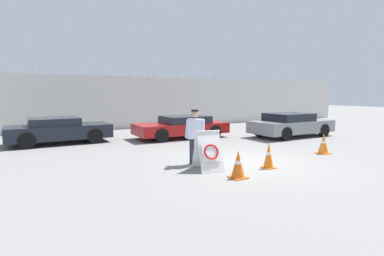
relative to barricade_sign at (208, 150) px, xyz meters
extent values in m
plane|color=gray|center=(1.64, 0.32, -0.57)|extent=(90.00, 90.00, 0.00)
cube|color=silver|center=(1.64, 11.47, 1.07)|extent=(36.00, 0.30, 3.29)
torus|color=gray|center=(-5.90, 11.47, 2.94)|extent=(0.47, 0.03, 0.47)
torus|color=gray|center=(-4.22, 11.47, 2.94)|extent=(0.47, 0.03, 0.47)
torus|color=gray|center=(-2.55, 11.47, 2.94)|extent=(0.47, 0.03, 0.47)
torus|color=gray|center=(-0.87, 11.47, 2.94)|extent=(0.47, 0.03, 0.47)
torus|color=gray|center=(0.80, 11.47, 2.94)|extent=(0.47, 0.03, 0.47)
torus|color=gray|center=(2.48, 11.47, 2.94)|extent=(0.47, 0.03, 0.47)
torus|color=gray|center=(4.16, 11.47, 2.94)|extent=(0.47, 0.03, 0.47)
torus|color=gray|center=(5.83, 11.47, 2.94)|extent=(0.47, 0.03, 0.47)
torus|color=gray|center=(7.51, 11.47, 2.94)|extent=(0.47, 0.03, 0.47)
torus|color=gray|center=(9.19, 11.47, 2.94)|extent=(0.47, 0.03, 0.47)
torus|color=gray|center=(10.86, 11.47, 2.94)|extent=(0.47, 0.03, 0.47)
torus|color=gray|center=(12.54, 11.47, 2.94)|extent=(0.47, 0.03, 0.47)
torus|color=gray|center=(14.21, 11.47, 2.94)|extent=(0.47, 0.03, 0.47)
torus|color=gray|center=(15.89, 11.47, 2.94)|extent=(0.47, 0.03, 0.47)
torus|color=gray|center=(17.57, 11.47, 2.94)|extent=(0.47, 0.03, 0.47)
torus|color=gray|center=(19.24, 11.47, 2.94)|extent=(0.47, 0.03, 0.47)
cube|color=white|center=(-0.02, -0.15, -0.02)|extent=(0.75, 0.54, 1.11)
cube|color=white|center=(0.03, 0.26, -0.02)|extent=(0.75, 0.54, 1.11)
cube|color=white|center=(0.01, 0.06, 0.55)|extent=(0.74, 0.16, 0.05)
cube|color=white|center=(-0.03, -0.19, 0.00)|extent=(0.58, 0.29, 0.53)
torus|color=red|center=(-0.03, -0.20, 0.00)|extent=(0.47, 0.27, 0.44)
cylinder|color=#232838|center=(0.04, 0.74, -0.17)|extent=(0.15, 0.15, 0.81)
cylinder|color=#232838|center=(-0.10, 0.85, -0.17)|extent=(0.15, 0.15, 0.81)
cube|color=silver|center=(-0.03, 0.79, 0.55)|extent=(0.47, 0.43, 0.62)
sphere|color=tan|center=(-0.03, 0.79, 1.01)|extent=(0.22, 0.22, 0.22)
cylinder|color=silver|center=(0.18, 0.63, 0.56)|extent=(0.09, 0.09, 0.59)
cylinder|color=silver|center=(-0.17, 1.03, 0.54)|extent=(0.27, 0.32, 0.58)
cylinder|color=black|center=(-0.03, 0.79, 1.12)|extent=(0.23, 0.23, 0.05)
cube|color=orange|center=(1.70, -0.65, -0.56)|extent=(0.35, 0.35, 0.03)
cone|color=orange|center=(1.70, -0.65, -0.17)|extent=(0.30, 0.30, 0.74)
cylinder|color=white|center=(1.70, -0.65, -0.14)|extent=(0.15, 0.15, 0.10)
cube|color=orange|center=(0.26, -1.08, -0.56)|extent=(0.42, 0.42, 0.03)
cone|color=orange|center=(0.26, -1.08, -0.19)|extent=(0.36, 0.36, 0.71)
cylinder|color=white|center=(0.26, -1.08, -0.15)|extent=(0.18, 0.18, 0.10)
cube|color=orange|center=(5.00, 0.08, -0.56)|extent=(0.44, 0.44, 0.03)
cone|color=orange|center=(5.00, 0.08, -0.18)|extent=(0.37, 0.37, 0.72)
cylinder|color=white|center=(5.00, 0.08, -0.15)|extent=(0.19, 0.19, 0.10)
cylinder|color=black|center=(-2.19, 8.11, -0.24)|extent=(0.67, 0.23, 0.66)
cylinder|color=black|center=(-2.10, 6.33, -0.24)|extent=(0.67, 0.23, 0.66)
cylinder|color=black|center=(-4.84, 7.98, -0.24)|extent=(0.67, 0.23, 0.66)
cylinder|color=black|center=(-4.75, 6.20, -0.24)|extent=(0.67, 0.23, 0.66)
cube|color=black|center=(-3.47, 7.15, -0.04)|extent=(4.37, 2.11, 0.59)
cube|color=black|center=(-3.68, 7.14, 0.42)|extent=(2.14, 1.81, 0.33)
cylinder|color=black|center=(0.63, 5.21, -0.25)|extent=(0.65, 0.21, 0.65)
cylinder|color=black|center=(0.61, 7.04, -0.25)|extent=(0.65, 0.21, 0.65)
cylinder|color=black|center=(3.48, 5.24, -0.25)|extent=(0.65, 0.21, 0.65)
cylinder|color=black|center=(3.46, 7.06, -0.25)|extent=(0.65, 0.21, 0.65)
cube|color=maroon|center=(2.04, 6.14, -0.09)|extent=(4.62, 1.98, 0.52)
cube|color=black|center=(2.27, 6.14, 0.35)|extent=(2.22, 1.76, 0.36)
cylinder|color=black|center=(8.65, 4.88, -0.24)|extent=(0.67, 0.23, 0.66)
cylinder|color=black|center=(8.73, 3.06, -0.24)|extent=(0.67, 0.23, 0.66)
cylinder|color=black|center=(5.91, 4.77, -0.24)|extent=(0.67, 0.23, 0.66)
cylinder|color=black|center=(5.99, 2.94, -0.24)|extent=(0.67, 0.23, 0.66)
cube|color=gray|center=(7.32, 3.91, -0.04)|extent=(4.50, 2.12, 0.60)
cube|color=black|center=(7.10, 3.90, 0.45)|extent=(2.19, 1.83, 0.39)
camera|label=1|loc=(-4.38, -7.33, 1.63)|focal=28.00mm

